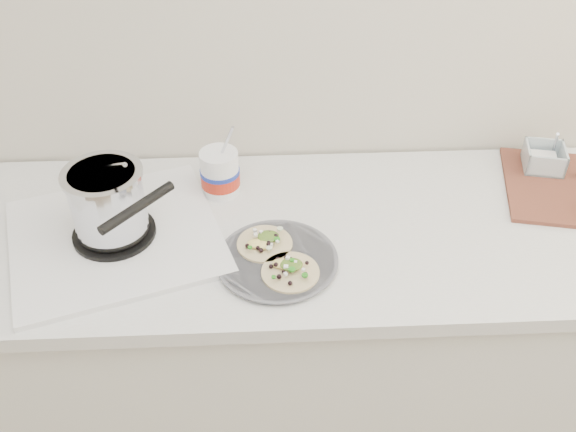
{
  "coord_description": "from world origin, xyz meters",
  "views": [
    {
      "loc": [
        -0.17,
        0.19,
        1.94
      ],
      "look_at": [
        -0.11,
        1.39,
        0.96
      ],
      "focal_mm": 40.0,
      "sensor_mm": 36.0,
      "label": 1
    }
  ],
  "objects": [
    {
      "name": "stove",
      "position": [
        -0.53,
        1.39,
        0.98
      ],
      "size": [
        0.61,
        0.58,
        0.24
      ],
      "rotation": [
        0.0,
        0.0,
        0.31
      ],
      "color": "silver",
      "rests_on": "counter"
    },
    {
      "name": "tub",
      "position": [
        -0.28,
        1.57,
        0.97
      ],
      "size": [
        0.1,
        0.1,
        0.23
      ],
      "rotation": [
        0.0,
        0.0,
        0.37
      ],
      "color": "white",
      "rests_on": "counter"
    },
    {
      "name": "counter",
      "position": [
        0.0,
        1.43,
        0.45
      ],
      "size": [
        2.44,
        0.66,
        0.9
      ],
      "color": "silver",
      "rests_on": "ground"
    },
    {
      "name": "taco_plate",
      "position": [
        -0.14,
        1.29,
        0.92
      ],
      "size": [
        0.29,
        0.29,
        0.04
      ],
      "rotation": [
        0.0,
        0.0,
        0.25
      ],
      "color": "#5C5D64",
      "rests_on": "counter"
    }
  ]
}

